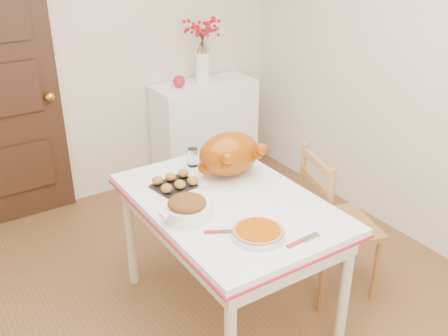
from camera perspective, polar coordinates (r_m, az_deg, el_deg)
floor at (r=3.35m, az=-0.28°, el=-16.57°), size 3.50×4.00×0.00m
wall_back at (r=4.41m, az=-14.84°, el=11.84°), size 3.50×0.00×2.50m
wall_right at (r=3.85m, az=22.44°, el=8.76°), size 0.00×4.00×2.50m
door_back at (r=4.28m, az=-23.25°, el=7.09°), size 0.85×0.06×2.06m
sideboard at (r=4.83m, az=-2.14°, el=4.10°), size 0.93×0.41×0.93m
kitchen_table at (r=3.17m, az=0.50°, el=-9.87°), size 0.93×1.35×0.81m
chair_oak at (r=3.40m, az=12.61°, el=-5.95°), size 0.55×0.55×1.00m
berry_vase at (r=4.60m, az=-2.37°, el=12.74°), size 0.29×0.29×0.57m
apple at (r=4.55m, az=-4.98°, el=9.51°), size 0.11×0.11×0.11m
turkey_platter at (r=3.14m, az=0.55°, el=1.30°), size 0.52×0.45×0.29m
pumpkin_pie at (r=2.62m, az=3.79°, el=-7.03°), size 0.30×0.30×0.06m
stuffing_dish at (r=2.76m, az=-4.10°, el=-4.42°), size 0.37×0.32×0.12m
rolls_tray at (r=3.09m, az=-5.41°, el=-1.52°), size 0.28×0.23×0.07m
pie_server at (r=2.62m, az=8.71°, el=-7.87°), size 0.21×0.07×0.01m
carving_knife at (r=2.66m, az=0.35°, el=-7.01°), size 0.23×0.17×0.01m
drinking_glass at (r=3.33m, az=-3.48°, el=1.19°), size 0.08×0.08×0.12m
shaker_pair at (r=3.53m, az=0.36°, el=2.37°), size 0.09×0.04×0.08m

